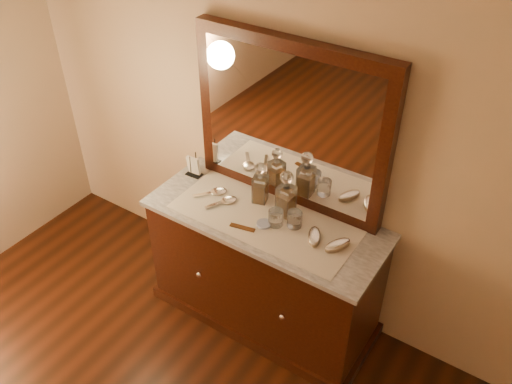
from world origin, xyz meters
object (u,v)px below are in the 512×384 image
brush_far (338,245)px  hand_mirror_outer (216,192)px  pin_dish (264,224)px  comb (242,227)px  decanter_left (260,187)px  napkin_rack (194,167)px  decanter_right (286,198)px  mirror_frame (290,125)px  dresser_cabinet (265,271)px  hand_mirror_inner (226,201)px  brush_near (314,237)px

brush_far → hand_mirror_outer: bearing=177.8°
pin_dish → comb: pin_dish is taller
comb → decanter_left: decanter_left is taller
comb → decanter_left: 0.29m
comb → napkin_rack: (-0.56, 0.26, 0.05)m
decanter_right → brush_far: bearing=-14.1°
mirror_frame → pin_dish: bearing=-84.2°
dresser_cabinet → mirror_frame: 0.97m
comb → hand_mirror_inner: size_ratio=0.72×
dresser_cabinet → mirror_frame: mirror_frame is taller
mirror_frame → hand_mirror_inner: (-0.27, -0.26, -0.49)m
pin_dish → hand_mirror_inner: bearing=170.3°
decanter_left → hand_mirror_inner: size_ratio=1.32×
comb → hand_mirror_outer: size_ratio=0.75×
comb → decanter_right: bearing=48.5°
brush_far → hand_mirror_inner: bearing=-179.7°
comb → brush_near: brush_near is taller
mirror_frame → comb: mirror_frame is taller
decanter_right → brush_far: decanter_right is taller
decanter_left → decanter_right: (0.19, -0.02, 0.01)m
decanter_left → brush_near: (0.44, -0.13, -0.08)m
comb → hand_mirror_inner: (-0.22, 0.14, 0.00)m
dresser_cabinet → mirror_frame: (0.00, 0.25, 0.94)m
mirror_frame → comb: bearing=-98.0°
dresser_cabinet → mirror_frame: bearing=90.0°
brush_near → napkin_rack: bearing=172.5°
decanter_left → brush_far: (0.58, -0.12, -0.08)m
mirror_frame → brush_far: bearing=-28.4°
brush_near → hand_mirror_outer: bearing=176.7°
comb → napkin_rack: bearing=143.0°
napkin_rack → brush_far: 1.09m
mirror_frame → hand_mirror_outer: (-0.38, -0.22, -0.49)m
pin_dish → brush_near: 0.30m
decanter_left → brush_near: decanter_left is taller
dresser_cabinet → comb: comb is taller
mirror_frame → comb: size_ratio=8.03×
decanter_right → dresser_cabinet: bearing=-133.0°
dresser_cabinet → decanter_right: decanter_right is taller
decanter_right → hand_mirror_outer: 0.48m
dresser_cabinet → brush_far: 0.66m
hand_mirror_inner → decanter_left: bearing=37.4°
brush_near → brush_far: brush_far is taller
mirror_frame → decanter_right: bearing=-62.4°
mirror_frame → decanter_left: 0.43m
napkin_rack → hand_mirror_outer: size_ratio=0.78×
pin_dish → hand_mirror_outer: size_ratio=0.43×
napkin_rack → hand_mirror_inner: napkin_rack is taller
decanter_left → napkin_rack: bearing=-179.5°
hand_mirror_outer → hand_mirror_inner: (0.11, -0.04, -0.00)m
pin_dish → decanter_right: bearing=71.8°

